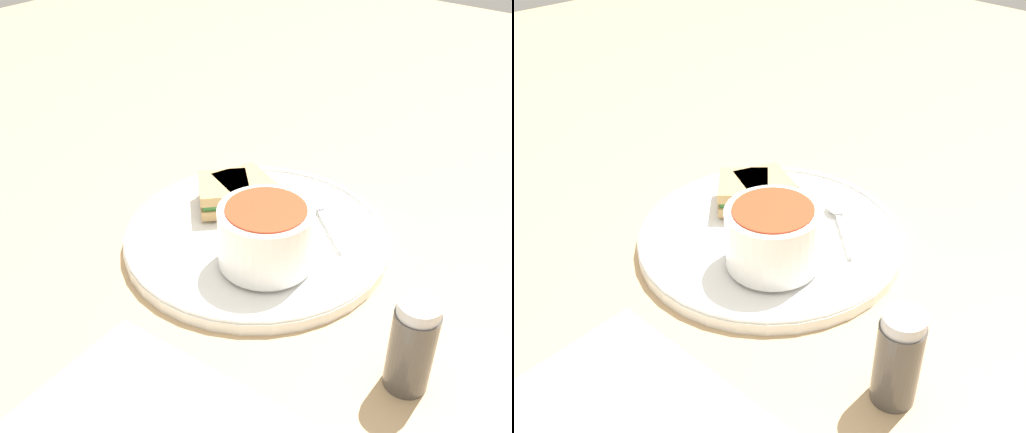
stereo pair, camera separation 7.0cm
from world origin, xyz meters
TOP-DOWN VIEW (x-y plane):
  - ground_plane at (0.00, 0.00)m, footprint 2.40×2.40m
  - plate at (0.00, 0.00)m, footprint 0.32×0.32m
  - soup_bowl at (-0.04, -0.05)m, footprint 0.10×0.10m
  - spoon at (0.08, -0.03)m, footprint 0.09×0.10m
  - sandwich_half_near at (0.04, 0.05)m, footprint 0.08×0.09m
  - sandwich_half_far at (0.02, 0.07)m, footprint 0.09×0.09m
  - salt_shaker at (-0.08, -0.24)m, footprint 0.04×0.04m

SIDE VIEW (x-z plane):
  - ground_plane at x=0.00m, z-range 0.00..0.00m
  - plate at x=0.00m, z-range 0.00..0.02m
  - spoon at x=0.08m, z-range 0.02..0.03m
  - sandwich_half_near at x=0.04m, z-range 0.02..0.05m
  - sandwich_half_far at x=0.02m, z-range 0.02..0.05m
  - salt_shaker at x=-0.08m, z-range 0.00..0.10m
  - soup_bowl at x=-0.04m, z-range 0.02..0.09m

